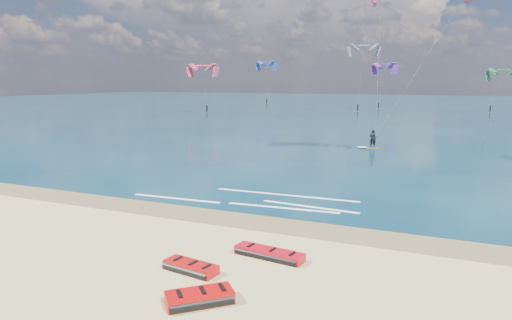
{
  "coord_description": "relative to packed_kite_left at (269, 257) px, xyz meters",
  "views": [
    {
      "loc": [
        10.53,
        -15.55,
        6.42
      ],
      "look_at": [
        0.35,
        8.0,
        1.95
      ],
      "focal_mm": 32.0,
      "sensor_mm": 36.0,
      "label": 1
    }
  ],
  "objects": [
    {
      "name": "distant_kites",
      "position": [
        -10.11,
        82.0,
        5.38
      ],
      "size": [
        75.4,
        38.74,
        13.33
      ],
      "color": "#244B9D",
      "rests_on": "ground"
    },
    {
      "name": "packed_kite_left",
      "position": [
        0.0,
        0.0,
        0.0
      ],
      "size": [
        2.93,
        1.33,
        0.36
      ],
      "primitive_type": null,
      "rotation": [
        0.0,
        0.0,
        -0.12
      ],
      "color": "red",
      "rests_on": "ground"
    },
    {
      "name": "packed_kite_right",
      "position": [
        -0.56,
        -4.07,
        0.0
      ],
      "size": [
        2.41,
        2.35,
        0.44
      ],
      "primitive_type": null,
      "rotation": [
        0.0,
        0.0,
        0.75
      ],
      "color": "#C50908",
      "rests_on": "ground"
    },
    {
      "name": "wet_sand_strip",
      "position": [
        -4.66,
        3.75,
        0.0
      ],
      "size": [
        320.0,
        2.4,
        0.01
      ],
      "primitive_type": "cube",
      "color": "brown",
      "rests_on": "ground"
    },
    {
      "name": "sea",
      "position": [
        -4.66,
        104.75,
        0.02
      ],
      "size": [
        320.0,
        200.0,
        0.04
      ],
      "primitive_type": "cube",
      "color": "#0B2A3F",
      "rests_on": "ground"
    },
    {
      "name": "shoreline_foam",
      "position": [
        -3.07,
        7.2,
        0.04
      ],
      "size": [
        12.46,
        3.63,
        0.01
      ],
      "color": "white",
      "rests_on": "ground"
    },
    {
      "name": "kitesurfer_main",
      "position": [
        1.13,
        25.9,
        8.08
      ],
      "size": [
        10.82,
        8.68,
        15.84
      ],
      "rotation": [
        0.0,
        0.0,
        0.39
      ],
      "color": "gold",
      "rests_on": "sea"
    },
    {
      "name": "packed_kite_mid",
      "position": [
        -1.99,
        -2.23,
        0.0
      ],
      "size": [
        2.27,
        1.33,
        0.37
      ],
      "primitive_type": null,
      "rotation": [
        0.0,
        0.0,
        -0.15
      ],
      "color": "#BC0D0D",
      "rests_on": "ground"
    },
    {
      "name": "ground",
      "position": [
        -4.66,
        40.75,
        0.0
      ],
      "size": [
        320.0,
        320.0,
        0.0
      ],
      "primitive_type": "plane",
      "color": "tan",
      "rests_on": "ground"
    }
  ]
}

